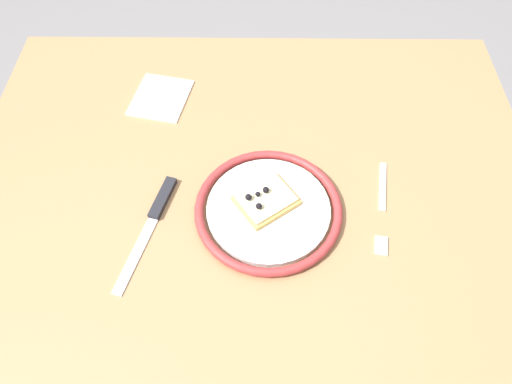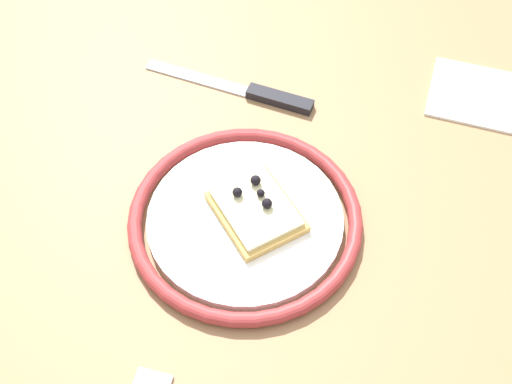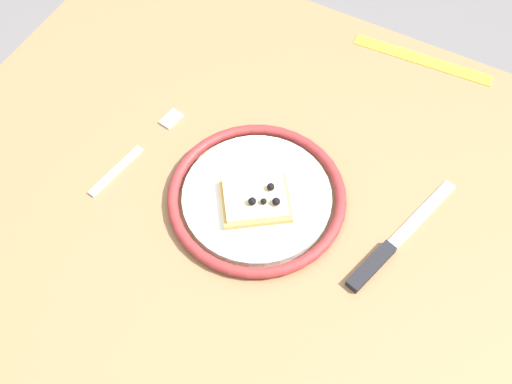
% 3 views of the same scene
% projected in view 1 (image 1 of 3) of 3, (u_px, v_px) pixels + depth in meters
% --- Properties ---
extents(ground_plane, '(6.00, 6.00, 0.00)m').
position_uv_depth(ground_plane, '(254.00, 328.00, 1.49)').
color(ground_plane, slate).
extents(dining_table, '(1.10, 0.92, 0.75)m').
position_uv_depth(dining_table, '(252.00, 220.00, 0.94)').
color(dining_table, '#936D47').
rests_on(dining_table, ground_plane).
extents(plate, '(0.27, 0.27, 0.02)m').
position_uv_depth(plate, '(268.00, 209.00, 0.84)').
color(plate, white).
rests_on(plate, dining_table).
extents(pizza_slice_near, '(0.13, 0.12, 0.03)m').
position_uv_depth(pizza_slice_near, '(266.00, 200.00, 0.84)').
color(pizza_slice_near, tan).
rests_on(pizza_slice_near, plate).
extents(knife, '(0.08, 0.24, 0.01)m').
position_uv_depth(knife, '(156.00, 213.00, 0.84)').
color(knife, silver).
rests_on(knife, dining_table).
extents(fork, '(0.05, 0.20, 0.00)m').
position_uv_depth(fork, '(382.00, 207.00, 0.85)').
color(fork, silver).
rests_on(fork, dining_table).
extents(napkin, '(0.14, 0.15, 0.00)m').
position_uv_depth(napkin, '(161.00, 98.00, 1.01)').
color(napkin, white).
rests_on(napkin, dining_table).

